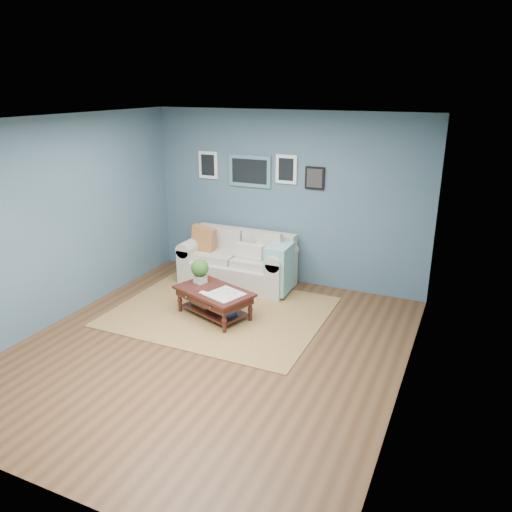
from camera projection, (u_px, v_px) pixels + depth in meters
The scene contains 4 objects.
room_shell at pixel (208, 241), 5.70m from camera, with size 5.00×5.02×2.70m.
area_rug at pixel (221, 311), 7.07m from camera, with size 2.88×2.30×0.01m, color brown.
loveseat at pixel (243, 262), 7.92m from camera, with size 1.81×0.82×0.93m.
coffee_table at pixel (212, 293), 6.86m from camera, with size 1.21×0.94×0.74m.
Camera 1 is at (2.73, -4.68, 3.06)m, focal length 35.00 mm.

